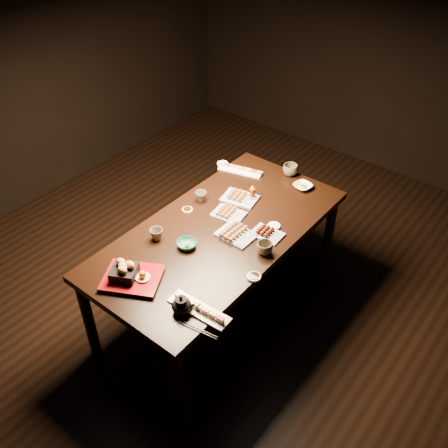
% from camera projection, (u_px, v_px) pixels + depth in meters
% --- Properties ---
extents(ground, '(5.00, 5.00, 0.00)m').
position_uv_depth(ground, '(199.00, 285.00, 3.89)').
color(ground, black).
rests_on(ground, ground).
extents(dining_table, '(1.17, 1.92, 0.75)m').
position_uv_depth(dining_table, '(220.00, 272.00, 3.47)').
color(dining_table, black).
rests_on(dining_table, ground).
extents(sushi_platter_near, '(0.37, 0.12, 0.05)m').
position_uv_depth(sushi_platter_near, '(199.00, 308.00, 2.69)').
color(sushi_platter_near, white).
rests_on(sushi_platter_near, dining_table).
extents(sushi_platter_far, '(0.35, 0.18, 0.04)m').
position_uv_depth(sushi_platter_far, '(240.00, 169.00, 3.77)').
color(sushi_platter_far, white).
rests_on(sushi_platter_far, dining_table).
extents(yakitori_plate_center, '(0.23, 0.18, 0.05)m').
position_uv_depth(yakitori_plate_center, '(229.00, 212.00, 3.34)').
color(yakitori_plate_center, '#828EB6').
rests_on(yakitori_plate_center, dining_table).
extents(yakitori_plate_right, '(0.23, 0.17, 0.06)m').
position_uv_depth(yakitori_plate_right, '(236.00, 233.00, 3.17)').
color(yakitori_plate_right, '#828EB6').
rests_on(yakitori_plate_right, dining_table).
extents(yakitori_plate_left, '(0.27, 0.22, 0.06)m').
position_uv_depth(yakitori_plate_left, '(240.00, 196.00, 3.48)').
color(yakitori_plate_left, '#828EB6').
rests_on(yakitori_plate_left, dining_table).
extents(tsukune_plate, '(0.20, 0.15, 0.05)m').
position_uv_depth(tsukune_plate, '(267.00, 232.00, 3.18)').
color(tsukune_plate, '#828EB6').
rests_on(tsukune_plate, dining_table).
extents(edamame_bowl_green, '(0.13, 0.13, 0.04)m').
position_uv_depth(edamame_bowl_green, '(187.00, 244.00, 3.10)').
color(edamame_bowl_green, '#277960').
rests_on(edamame_bowl_green, dining_table).
extents(edamame_bowl_cream, '(0.15, 0.15, 0.03)m').
position_uv_depth(edamame_bowl_cream, '(303.00, 186.00, 3.60)').
color(edamame_bowl_cream, '#FFEED0').
rests_on(edamame_bowl_cream, dining_table).
extents(tempura_tray, '(0.41, 0.39, 0.12)m').
position_uv_depth(tempura_tray, '(131.00, 273.00, 2.84)').
color(tempura_tray, black).
rests_on(tempura_tray, dining_table).
extents(teacup_near_left, '(0.11, 0.11, 0.08)m').
position_uv_depth(teacup_near_left, '(157.00, 234.00, 3.14)').
color(teacup_near_left, '#4F473D').
rests_on(teacup_near_left, dining_table).
extents(teacup_mid_right, '(0.14, 0.14, 0.08)m').
position_uv_depth(teacup_mid_right, '(265.00, 248.00, 3.04)').
color(teacup_mid_right, '#4F473D').
rests_on(teacup_mid_right, dining_table).
extents(teacup_far_left, '(0.09, 0.09, 0.07)m').
position_uv_depth(teacup_far_left, '(201.00, 197.00, 3.47)').
color(teacup_far_left, '#4F473D').
rests_on(teacup_far_left, dining_table).
extents(teacup_far_right, '(0.13, 0.13, 0.09)m').
position_uv_depth(teacup_far_right, '(290.00, 170.00, 3.72)').
color(teacup_far_right, '#4F473D').
rests_on(teacup_far_right, dining_table).
extents(teapot, '(0.18, 0.18, 0.11)m').
position_uv_depth(teapot, '(181.00, 304.00, 2.67)').
color(teapot, black).
rests_on(teapot, dining_table).
extents(condiment_bottle, '(0.04, 0.04, 0.12)m').
position_uv_depth(condiment_bottle, '(252.00, 192.00, 3.47)').
color(condiment_bottle, '#682C0D').
rests_on(condiment_bottle, dining_table).
extents(sauce_dish_west, '(0.08, 0.08, 0.01)m').
position_uv_depth(sauce_dish_west, '(187.00, 210.00, 3.40)').
color(sauce_dish_west, white).
rests_on(sauce_dish_west, dining_table).
extents(sauce_dish_east, '(0.10, 0.10, 0.01)m').
position_uv_depth(sauce_dish_east, '(274.00, 226.00, 3.26)').
color(sauce_dish_east, white).
rests_on(sauce_dish_east, dining_table).
extents(sauce_dish_se, '(0.11, 0.11, 0.01)m').
position_uv_depth(sauce_dish_se, '(254.00, 277.00, 2.89)').
color(sauce_dish_se, white).
rests_on(sauce_dish_se, dining_table).
extents(sauce_dish_nw, '(0.10, 0.10, 0.02)m').
position_uv_depth(sauce_dish_nw, '(223.00, 164.00, 3.85)').
color(sauce_dish_nw, white).
rests_on(sauce_dish_nw, dining_table).
extents(chopsticks_near, '(0.20, 0.10, 0.01)m').
position_uv_depth(chopsticks_near, '(138.00, 285.00, 2.84)').
color(chopsticks_near, black).
rests_on(chopsticks_near, dining_table).
extents(chopsticks_se, '(0.24, 0.06, 0.01)m').
position_uv_depth(chopsticks_se, '(198.00, 330.00, 2.59)').
color(chopsticks_se, black).
rests_on(chopsticks_se, dining_table).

